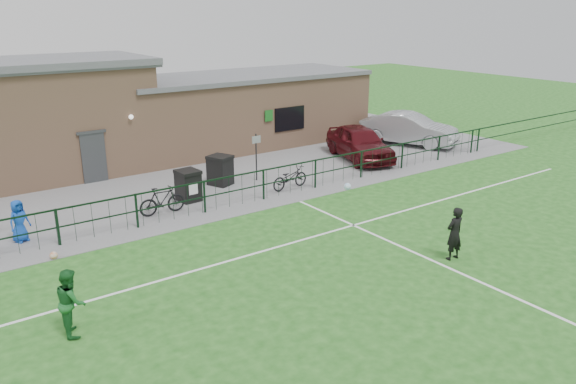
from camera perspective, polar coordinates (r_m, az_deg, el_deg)
ground at (r=15.20m, az=11.17°, el=-9.49°), size 90.00×90.00×0.00m
paving_strip at (r=25.64m, az=-11.11°, el=2.09°), size 34.00×13.00×0.02m
pitch_line_touch at (r=20.81m, az=-4.48°, el=-1.43°), size 28.00×0.10×0.01m
pitch_line_mid at (r=17.87m, az=1.87°, el=-4.77°), size 28.00×0.10×0.01m
pitch_line_perp at (r=16.59m, az=15.99°, el=-7.41°), size 0.10×16.00×0.01m
perimeter_fence at (r=20.78m, az=-4.81°, el=0.27°), size 28.00×0.10×1.20m
wheelie_bin_left at (r=21.46m, az=-10.10°, el=0.55°), size 0.79×0.88×1.10m
wheelie_bin_right at (r=23.22m, az=-6.90°, el=2.11°), size 1.03×1.08×1.14m
sign_post at (r=23.59m, az=-3.24°, el=3.55°), size 0.07×0.07×2.00m
car_maroon at (r=27.23m, az=7.29°, el=5.01°), size 3.22×5.09×1.62m
car_silver at (r=30.68m, az=12.18°, el=6.29°), size 3.67×5.35×1.67m
bicycle_d at (r=20.24m, az=-12.68°, el=-0.85°), size 1.69×0.54×1.00m
bicycle_e at (r=22.56m, az=0.18°, el=1.47°), size 1.80×0.79×0.92m
spectator_child at (r=19.29m, az=-25.66°, el=-2.66°), size 0.78×0.67×1.36m
goalkeeper_kick at (r=16.88m, az=16.24°, el=-3.93°), size 2.09×3.09×1.92m
outfield_player at (r=13.55m, az=-21.18°, el=-10.34°), size 0.70×0.84×1.56m
ball_ground at (r=17.80m, az=-22.70°, el=-5.97°), size 0.23×0.23×0.23m
clubhouse at (r=27.55m, az=-15.72°, el=7.59°), size 24.25×5.40×4.96m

